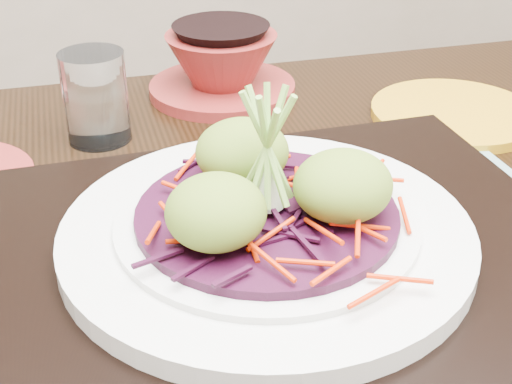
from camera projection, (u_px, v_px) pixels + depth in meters
name	position (u px, v px, depth m)	size (l,w,h in m)	color
dining_table	(241.00, 366.00, 0.57)	(1.29, 0.94, 0.76)	black
placemat	(266.00, 269.00, 0.51)	(0.51, 0.40, 0.00)	gray
serving_tray	(266.00, 255.00, 0.51)	(0.44, 0.33, 0.02)	black
white_plate	(267.00, 232.00, 0.50)	(0.29, 0.29, 0.02)	silver
cabbage_bed	(267.00, 214.00, 0.49)	(0.18, 0.18, 0.01)	#350A22
carrot_julienne	(267.00, 203.00, 0.49)	(0.22, 0.22, 0.01)	red
guacamole_scoops	(267.00, 182.00, 0.48)	(0.16, 0.14, 0.05)	olive
scallion_garnish	(267.00, 152.00, 0.47)	(0.07, 0.07, 0.10)	#80B648
water_glass	(96.00, 97.00, 0.68)	(0.06, 0.06, 0.09)	white
terracotta_bowl_set	(222.00, 68.00, 0.79)	(0.22, 0.22, 0.07)	maroon
yellow_plate	(454.00, 113.00, 0.75)	(0.17, 0.17, 0.01)	#BC8514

